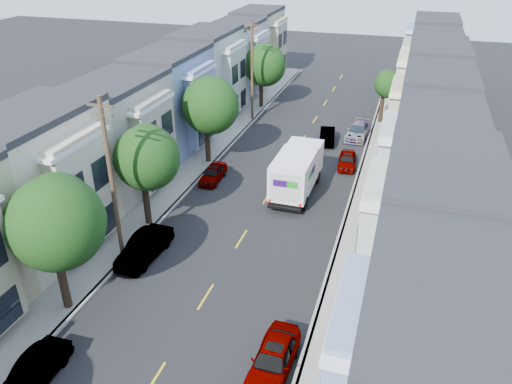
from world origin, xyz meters
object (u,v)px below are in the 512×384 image
Objects in this scene: tree_far_r at (387,85)px; utility_pole_near at (112,182)px; tree_d at (209,106)px; parked_left_d at (213,174)px; tree_c at (146,158)px; parked_left_b at (34,373)px; parked_right_b at (273,359)px; parked_right_c at (347,160)px; parked_left_c at (145,248)px; tree_e at (264,65)px; parked_right_d at (358,131)px; fedex_truck at (297,170)px; tree_b at (55,223)px; utility_pole_far at (252,71)px; lead_sedan at (327,136)px.

utility_pole_near is at bearing -114.40° from tree_far_r.
parked_left_d is at bearing -66.11° from tree_d.
tree_c reaches higher than parked_left_b.
tree_far_r is 35.16m from parked_right_b.
tree_far_r is 1.19× the size of parked_right_b.
parked_right_c is (11.20, 2.60, -4.46)m from tree_d.
parked_left_c is 19.52m from parked_right_c.
tree_far_r is (13.19, -1.15, -0.76)m from tree_e.
fedex_truck is at bearing -99.26° from parked_right_d.
tree_b is 1.41× the size of tree_far_r.
parked_right_c is at bearing 62.93° from fedex_truck.
fedex_truck reaches higher than parked_left_c.
tree_e is (-0.00, 15.65, -0.30)m from tree_d.
utility_pole_far is at bearing 119.76° from fedex_truck.
tree_far_r is 0.54× the size of utility_pole_near.
tree_e is 0.71× the size of utility_pole_far.
utility_pole_far is at bearing 90.99° from parked_left_b.
utility_pole_far is 2.22× the size of parked_left_c.
parked_right_c is at bearing 68.68° from parked_left_b.
tree_e is 4.24m from utility_pole_far.
tree_far_r reaches higher than fedex_truck.
parked_left_c reaches higher than parked_left_d.
lead_sedan is (8.63, -3.90, -4.52)m from utility_pole_far.
fedex_truck is (8.19, 16.38, -3.44)m from tree_b.
tree_c is at bearing 90.00° from tree_b.
parked_right_b reaches higher than parked_right_d.
parked_left_d is at bearing -154.61° from parked_right_c.
tree_b reaches higher than tree_e.
fedex_truck is at bearing -1.88° from parked_left_d.
parked_left_c is at bearing -68.73° from tree_c.
parked_left_d is (-7.23, -10.69, -0.02)m from lead_sedan.
parked_left_c is at bearing -87.32° from tree_e.
parked_left_d is 16.10m from parked_right_d.
utility_pole_near is 21.00m from parked_right_c.
tree_far_r is 21.51m from parked_left_d.
tree_far_r is at bearing 13.12° from utility_pole_far.
tree_d is 1.65× the size of parked_left_c.
parked_right_b is (-1.99, -34.95, -3.26)m from tree_far_r.
utility_pole_far is at bearing -166.88° from tree_far_r.
tree_b is at bearing -96.65° from parked_left_d.
fedex_truck reaches higher than lead_sedan.
utility_pole_far reaches higher than lead_sedan.
parked_right_b is at bearing -61.29° from tree_d.
parked_left_d is 0.85× the size of parked_right_d.
tree_far_r is 1.45× the size of parked_right_c.
utility_pole_far is at bearing 136.70° from parked_right_c.
fedex_truck is at bearing 54.31° from utility_pole_near.
parked_left_d is (-6.79, 0.01, -1.25)m from fedex_truck.
utility_pole_near is at bearing 154.14° from parked_right_b.
tree_b is at bearing -107.00° from parked_right_d.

